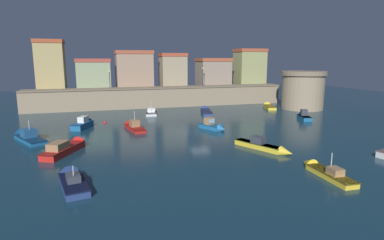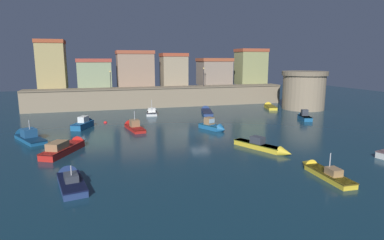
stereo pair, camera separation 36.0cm
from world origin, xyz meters
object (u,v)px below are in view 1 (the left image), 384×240
moored_boat_1 (265,146)px  moored_boat_3 (68,147)px  moored_boat_5 (303,116)px  mooring_buoy_0 (105,123)px  fortress_tower (303,90)px  moored_boat_9 (214,126)px  moored_boat_2 (72,179)px  quay_lamp_0 (110,77)px  quay_lamp_1 (203,74)px  moored_boat_10 (132,126)px  moored_boat_4 (206,111)px  moored_boat_7 (85,124)px  moored_boat_6 (268,106)px  moored_boat_8 (27,136)px  moored_boat_0 (151,112)px  moored_boat_11 (323,171)px

moored_boat_1 → moored_boat_3: bearing=-130.6°
moored_boat_5 → mooring_buoy_0: (-31.00, 6.06, -0.46)m
fortress_tower → moored_boat_9: 26.87m
fortress_tower → moored_boat_2: bearing=-145.8°
quay_lamp_0 → quay_lamp_1: quay_lamp_1 is taller
moored_boat_3 → mooring_buoy_0: moored_boat_3 is taller
quay_lamp_0 → moored_boat_3: 30.70m
fortress_tower → moored_boat_1: 32.52m
moored_boat_3 → moored_boat_10: size_ratio=1.06×
moored_boat_4 → mooring_buoy_0: bearing=119.1°
moored_boat_7 → fortress_tower: bearing=-56.5°
fortress_tower → quay_lamp_0: size_ratio=2.54×
moored_boat_2 → moored_boat_6: moored_boat_2 is taller
moored_boat_2 → mooring_buoy_0: size_ratio=11.50×
quay_lamp_0 → moored_boat_6: (30.36, -8.04, -5.99)m
quay_lamp_1 → mooring_buoy_0: bearing=-144.8°
fortress_tower → moored_boat_8: size_ratio=1.18×
moored_boat_1 → moored_boat_7: (-18.74, 17.93, 0.15)m
moored_boat_1 → quay_lamp_1: bearing=146.6°
moored_boat_3 → moored_boat_0: bearing=-3.7°
moored_boat_11 → moored_boat_10: bearing=32.3°
moored_boat_5 → moored_boat_8: (-40.50, -1.75, -0.06)m
moored_boat_3 → moored_boat_8: moored_boat_8 is taller
fortress_tower → moored_boat_7: size_ratio=1.61×
moored_boat_10 → moored_boat_11: 26.69m
moored_boat_5 → moored_boat_10: 27.46m
fortress_tower → moored_boat_6: fortress_tower is taller
fortress_tower → moored_boat_11: fortress_tower is taller
moored_boat_0 → moored_boat_5: bearing=-107.4°
fortress_tower → moored_boat_11: size_ratio=1.34×
fortress_tower → moored_boat_0: bearing=175.2°
quay_lamp_0 → moored_boat_0: quay_lamp_0 is taller
moored_boat_9 → mooring_buoy_0: (-14.22, 9.24, -0.48)m
moored_boat_10 → moored_boat_3: bearing=130.5°
moored_boat_0 → moored_boat_7: size_ratio=0.86×
quay_lamp_0 → moored_boat_6: 31.98m
fortress_tower → moored_boat_3: fortress_tower is taller
fortress_tower → moored_boat_2: (-41.05, -27.95, -3.38)m
quay_lamp_1 → moored_boat_7: size_ratio=0.72×
moored_boat_3 → moored_boat_5: 36.41m
moored_boat_0 → moored_boat_7: moored_boat_0 is taller
moored_boat_0 → mooring_buoy_0: size_ratio=8.44×
moored_boat_3 → moored_boat_8: size_ratio=0.99×
moored_boat_0 → moored_boat_2: size_ratio=0.73×
moored_boat_0 → moored_boat_9: 16.38m
moored_boat_7 → moored_boat_9: 18.43m
moored_boat_6 → moored_boat_7: size_ratio=1.16×
moored_boat_1 → moored_boat_3: 20.92m
fortress_tower → moored_boat_6: size_ratio=1.39×
moored_boat_10 → mooring_buoy_0: 6.36m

